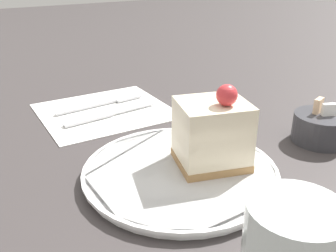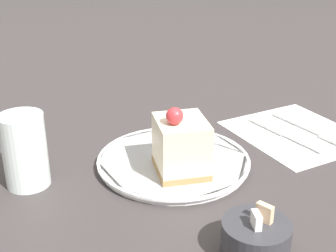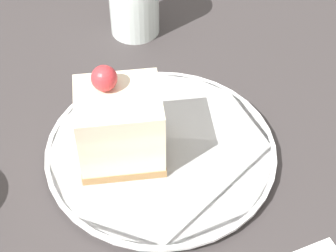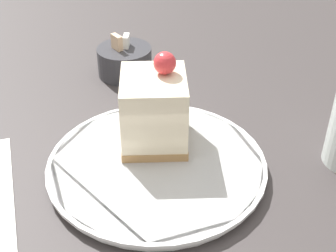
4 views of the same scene
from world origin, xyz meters
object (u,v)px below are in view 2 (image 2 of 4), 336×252
(sugar_bowl, at_px, (256,238))
(drinking_glass, at_px, (25,151))
(plate, at_px, (173,161))
(knife, at_px, (277,131))
(cake_slice, at_px, (181,145))
(fork, at_px, (314,131))

(sugar_bowl, relative_size, drinking_glass, 0.73)
(drinking_glass, bearing_deg, plate, 164.61)
(knife, xyz_separation_m, sugar_bowl, (0.25, 0.24, 0.02))
(cake_slice, distance_m, fork, 0.30)
(plate, height_order, cake_slice, cake_slice)
(knife, relative_size, sugar_bowl, 2.11)
(fork, height_order, sugar_bowl, sugar_bowl)
(drinking_glass, bearing_deg, cake_slice, 154.20)
(plate, xyz_separation_m, fork, (-0.28, 0.03, -0.00))
(cake_slice, distance_m, knife, 0.25)
(fork, bearing_deg, cake_slice, -1.05)
(plate, bearing_deg, knife, -178.21)
(plate, distance_m, knife, 0.23)
(cake_slice, relative_size, sugar_bowl, 1.33)
(cake_slice, height_order, sugar_bowl, cake_slice)
(plate, xyz_separation_m, knife, (-0.23, -0.01, -0.00))
(fork, relative_size, knife, 0.99)
(plate, height_order, drinking_glass, drinking_glass)
(sugar_bowl, bearing_deg, cake_slice, -94.92)
(plate, relative_size, knife, 1.42)
(knife, distance_m, sugar_bowl, 0.35)
(fork, bearing_deg, plate, -8.91)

